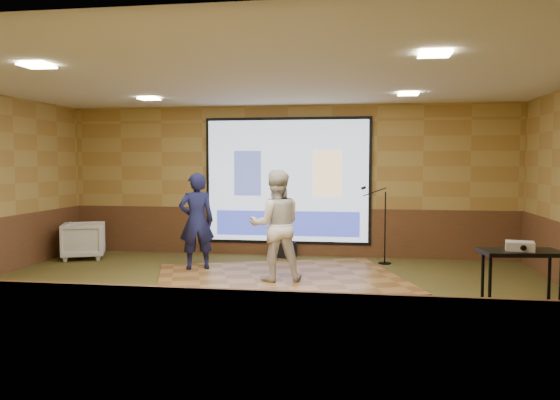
# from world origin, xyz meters

# --- Properties ---
(ground) EXTENTS (9.00, 9.00, 0.00)m
(ground) POSITION_xyz_m (0.00, 0.00, 0.00)
(ground) COLOR #313E1C
(ground) RESTS_ON ground
(room_shell) EXTENTS (9.04, 7.04, 3.02)m
(room_shell) POSITION_xyz_m (0.00, 0.00, 2.09)
(room_shell) COLOR #A58945
(room_shell) RESTS_ON ground
(wainscot_back) EXTENTS (9.00, 0.04, 0.95)m
(wainscot_back) POSITION_xyz_m (0.00, 3.48, 0.47)
(wainscot_back) COLOR #4D2E19
(wainscot_back) RESTS_ON ground
(wainscot_front) EXTENTS (9.00, 0.04, 0.95)m
(wainscot_front) POSITION_xyz_m (0.00, -3.48, 0.47)
(wainscot_front) COLOR #4D2E19
(wainscot_front) RESTS_ON ground
(projector_screen) EXTENTS (3.32, 0.06, 2.52)m
(projector_screen) POSITION_xyz_m (0.00, 3.44, 1.47)
(projector_screen) COLOR black
(projector_screen) RESTS_ON room_shell
(downlight_nw) EXTENTS (0.32, 0.32, 0.02)m
(downlight_nw) POSITION_xyz_m (-2.20, 1.80, 2.97)
(downlight_nw) COLOR beige
(downlight_nw) RESTS_ON room_shell
(downlight_ne) EXTENTS (0.32, 0.32, 0.02)m
(downlight_ne) POSITION_xyz_m (2.20, 1.80, 2.97)
(downlight_ne) COLOR beige
(downlight_ne) RESTS_ON room_shell
(downlight_sw) EXTENTS (0.32, 0.32, 0.02)m
(downlight_sw) POSITION_xyz_m (-2.20, -1.50, 2.97)
(downlight_sw) COLOR beige
(downlight_sw) RESTS_ON room_shell
(downlight_se) EXTENTS (0.32, 0.32, 0.02)m
(downlight_se) POSITION_xyz_m (2.20, -1.50, 2.97)
(downlight_se) COLOR beige
(downlight_se) RESTS_ON room_shell
(dance_floor) EXTENTS (4.56, 3.98, 0.03)m
(dance_floor) POSITION_xyz_m (0.19, 1.23, 0.01)
(dance_floor) COLOR #9D6D39
(dance_floor) RESTS_ON ground
(player_left) EXTENTS (0.72, 0.61, 1.66)m
(player_left) POSITION_xyz_m (-1.34, 1.71, 0.86)
(player_left) COLOR #151844
(player_left) RESTS_ON dance_floor
(player_right) EXTENTS (0.98, 0.85, 1.73)m
(player_right) POSITION_xyz_m (0.15, 1.02, 0.89)
(player_right) COLOR silver
(player_right) RESTS_ON dance_floor
(av_table) EXTENTS (0.86, 0.45, 0.90)m
(av_table) POSITION_xyz_m (3.23, -1.01, 0.62)
(av_table) COLOR black
(av_table) RESTS_ON ground
(projector) EXTENTS (0.34, 0.30, 0.10)m
(projector) POSITION_xyz_m (3.21, -1.03, 0.95)
(projector) COLOR silver
(projector) RESTS_ON av_table
(mic_stand) EXTENTS (0.56, 0.23, 1.44)m
(mic_stand) POSITION_xyz_m (1.85, 2.82, 0.49)
(mic_stand) COLOR black
(mic_stand) RESTS_ON ground
(banquet_chair) EXTENTS (1.01, 1.00, 0.71)m
(banquet_chair) POSITION_xyz_m (-3.86, 2.49, 0.36)
(banquet_chair) COLOR gray
(banquet_chair) RESTS_ON ground
(duffel_bag) EXTENTS (0.54, 0.44, 0.29)m
(duffel_bag) POSITION_xyz_m (-0.06, 3.25, 0.15)
(duffel_bag) COLOR black
(duffel_bag) RESTS_ON ground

